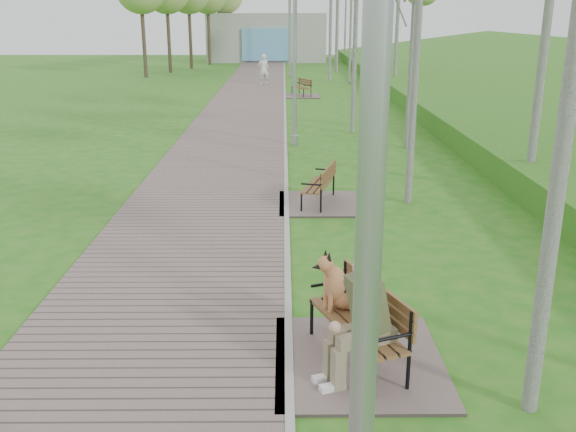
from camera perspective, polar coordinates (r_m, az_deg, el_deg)
name	(u,v)px	position (r m, az deg, el deg)	size (l,w,h in m)	color
ground	(289,370)	(7.64, 0.10, -13.54)	(120.00, 120.00, 0.00)	#216915
walkway	(245,108)	(28.37, -3.86, 9.54)	(3.50, 67.00, 0.04)	#72615C
kerb	(285,108)	(28.32, -0.27, 9.58)	(0.10, 67.00, 0.05)	#999993
embankment	(574,113)	(29.42, 24.08, 8.33)	(14.00, 70.00, 1.60)	#52832A
building_north	(267,37)	(57.57, -1.90, 15.59)	(10.00, 5.20, 4.00)	#9E9E99
bench_main	(352,327)	(7.55, 5.74, -9.80)	(1.97, 2.19, 1.72)	#72615C
bench_second	(318,196)	(13.84, 2.71, 1.82)	(1.75, 1.95, 1.08)	#72615C
bench_third	(301,92)	(32.60, 1.20, 10.93)	(1.72, 1.91, 1.06)	#72615C
lamp_post_near	(366,319)	(3.07, 6.91, -9.07)	(0.21, 0.21, 5.51)	#9DA0A5
lamp_post_second	(295,61)	(19.91, 0.60, 13.64)	(0.21, 0.21, 5.55)	#9DA0A5
lamp_post_third	(290,37)	(42.50, 0.19, 15.61)	(0.21, 0.21, 5.38)	#9DA0A5
lamp_post_far	(289,34)	(52.17, 0.09, 15.84)	(0.20, 0.20, 5.14)	#9DA0A5
pedestrian_near	(263,69)	(38.08, -2.19, 12.90)	(0.64, 0.42, 1.74)	silver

